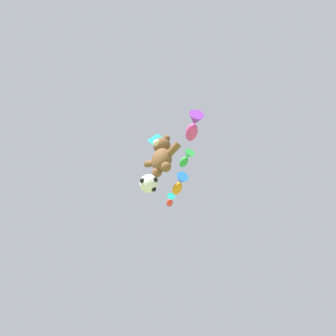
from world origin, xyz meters
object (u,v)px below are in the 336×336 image
(fish_kite_emerald, at_px, (186,159))
(fish_kite_magenta, at_px, (193,126))
(diamond_kite, at_px, (157,142))
(teddy_bear_kite, at_px, (162,155))
(soccer_ball_kite, at_px, (149,183))
(fish_kite_tangerine, at_px, (179,184))
(fish_kite_crimson, at_px, (170,200))

(fish_kite_emerald, bearing_deg, fish_kite_magenta, -42.85)
(fish_kite_emerald, distance_m, diamond_kite, 3.09)
(fish_kite_emerald, bearing_deg, teddy_bear_kite, -85.25)
(soccer_ball_kite, bearing_deg, fish_kite_tangerine, 109.19)
(fish_kite_magenta, distance_m, diamond_kite, 4.66)
(soccer_ball_kite, distance_m, fish_kite_tangerine, 5.33)
(teddy_bear_kite, relative_size, fish_kite_crimson, 1.73)
(fish_kite_magenta, bearing_deg, fish_kite_tangerine, 138.58)
(fish_kite_magenta, xyz_separation_m, diamond_kite, (-3.86, 1.02, 2.40))
(teddy_bear_kite, distance_m, fish_kite_crimson, 6.71)
(soccer_ball_kite, height_order, diamond_kite, diamond_kite)
(teddy_bear_kite, distance_m, fish_kite_emerald, 2.91)
(fish_kite_crimson, bearing_deg, fish_kite_tangerine, -31.81)
(soccer_ball_kite, relative_size, fish_kite_tangerine, 0.46)
(fish_kite_emerald, distance_m, fish_kite_tangerine, 2.52)
(fish_kite_crimson, bearing_deg, teddy_bear_kite, -52.40)
(fish_kite_crimson, xyz_separation_m, diamond_kite, (1.90, -3.57, 2.48))
(teddy_bear_kite, height_order, fish_kite_tangerine, fish_kite_tangerine)
(fish_kite_emerald, distance_m, fish_kite_crimson, 4.71)
(teddy_bear_kite, height_order, diamond_kite, diamond_kite)
(fish_kite_emerald, relative_size, fish_kite_crimson, 1.05)
(teddy_bear_kite, bearing_deg, diamond_kite, 142.19)
(fish_kite_magenta, relative_size, fish_kite_emerald, 1.23)
(fish_kite_magenta, relative_size, fish_kite_tangerine, 0.84)
(fish_kite_crimson, distance_m, diamond_kite, 4.74)
(soccer_ball_kite, xyz_separation_m, fish_kite_crimson, (-3.33, 5.33, 2.99))
(fish_kite_emerald, relative_size, fish_kite_tangerine, 0.68)
(fish_kite_magenta, xyz_separation_m, fish_kite_emerald, (-1.96, 1.82, 0.09))
(soccer_ball_kite, bearing_deg, fish_kite_emerald, 79.46)
(fish_kite_tangerine, bearing_deg, diamond_kite, -89.33)
(fish_kite_magenta, bearing_deg, teddy_bear_kite, -161.01)
(soccer_ball_kite, bearing_deg, fish_kite_magenta, 16.90)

